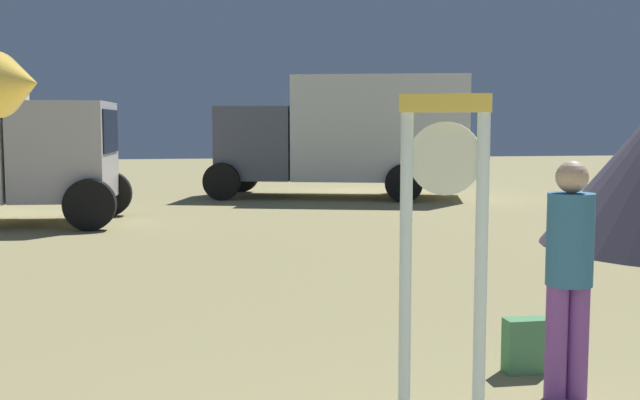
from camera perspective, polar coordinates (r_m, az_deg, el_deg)
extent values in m
cylinder|color=white|center=(4.44, 6.25, -6.10)|extent=(0.07, 0.07, 1.92)
cylinder|color=white|center=(4.40, 11.64, -6.30)|extent=(0.07, 0.07, 1.92)
cube|color=yellow|center=(4.32, 9.13, 7.00)|extent=(0.48, 0.28, 0.10)
cylinder|color=white|center=(4.36, 9.12, 3.01)|extent=(0.38, 0.21, 0.40)
cube|color=black|center=(4.38, 9.15, 3.03)|extent=(0.09, 0.05, 0.03)
cube|color=black|center=(4.38, 9.15, 3.03)|extent=(0.12, 0.07, 0.12)
cone|color=#FFCB4B|center=(3.15, -21.22, 7.91)|extent=(0.33, 0.33, 0.25)
cylinder|color=#81469A|center=(5.56, 16.84, -9.93)|extent=(0.15, 0.15, 0.78)
cylinder|color=#81469A|center=(5.63, 18.28, -9.79)|extent=(0.15, 0.15, 0.78)
cylinder|color=teal|center=(5.45, 17.78, -2.75)|extent=(0.31, 0.31, 0.62)
sphere|color=tan|center=(5.41, 17.91, 1.61)|extent=(0.21, 0.21, 0.21)
cube|color=#498F54|center=(6.12, 14.78, -10.23)|extent=(0.32, 0.16, 0.41)
cube|color=#408251|center=(6.23, 14.38, -10.54)|extent=(0.23, 0.04, 0.18)
cube|color=beige|center=(15.23, -18.09, 3.44)|extent=(1.75, 2.10, 1.80)
cube|color=black|center=(15.08, -15.04, 4.87)|extent=(0.13, 1.69, 0.79)
cylinder|color=black|center=(14.12, -16.45, -0.33)|extent=(0.91, 0.30, 0.90)
cylinder|color=black|center=(16.24, -15.15, 0.45)|extent=(0.91, 0.30, 0.90)
cube|color=silver|center=(19.65, 4.45, 5.24)|extent=(4.72, 3.37, 2.56)
cube|color=#525766|center=(20.01, -4.51, 4.18)|extent=(2.39, 2.59, 1.82)
cube|color=black|center=(20.20, -7.14, 5.20)|extent=(0.54, 1.75, 0.80)
cylinder|color=black|center=(21.32, -5.73, 1.81)|extent=(0.93, 0.49, 0.90)
cylinder|color=black|center=(19.07, -7.18, 1.34)|extent=(0.93, 0.49, 0.90)
cylinder|color=black|center=(20.84, 6.17, 1.72)|extent=(0.93, 0.49, 0.90)
cylinder|color=black|center=(18.54, 6.14, 1.24)|extent=(0.93, 0.49, 0.90)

